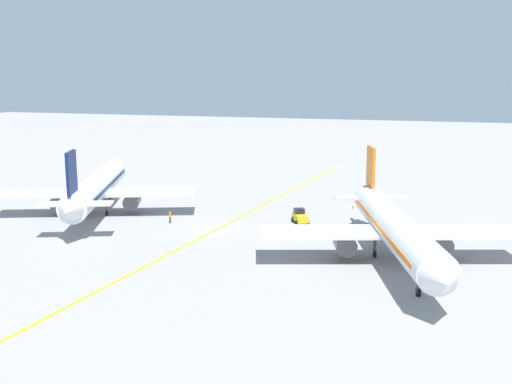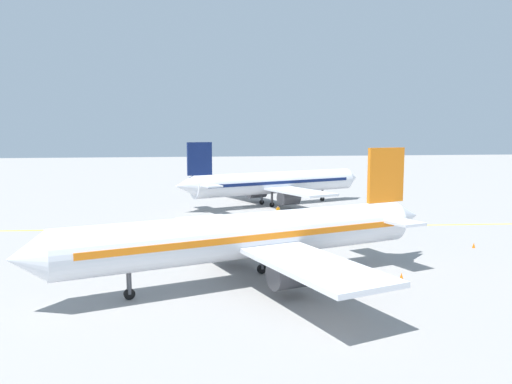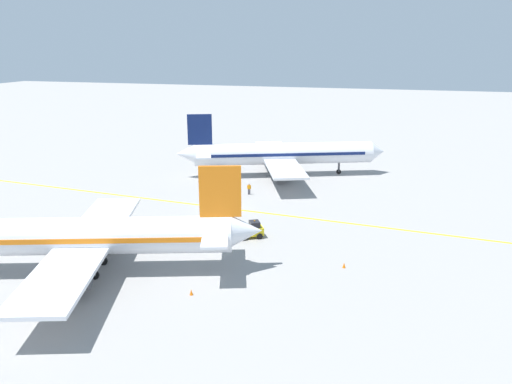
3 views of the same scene
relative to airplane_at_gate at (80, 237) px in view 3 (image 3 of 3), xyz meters
name	(u,v)px [view 3 (image 3 of 3)]	position (x,y,z in m)	size (l,w,h in m)	color
ground_plane	(224,208)	(22.65, -6.60, -3.71)	(400.00, 400.00, 0.00)	gray
apron_yellow_centreline	(224,208)	(22.65, -6.60, -3.71)	(0.40, 120.00, 0.01)	yellow
airplane_at_gate	(80,237)	(0.00, 0.00, 0.00)	(28.23, 34.66, 10.60)	silver
airplane_adjacent_stand	(281,154)	(42.09, -10.05, 0.00)	(27.95, 34.12, 10.60)	silver
baggage_tug_white	(251,230)	(13.27, -13.20, -2.81)	(2.84, 3.35, 2.11)	gold
ground_crew_worker	(249,189)	(29.73, -8.07, -2.80)	(0.30, 0.57, 1.68)	#23232D
traffic_cone_near_nose	(344,265)	(8.00, -24.50, -3.43)	(0.32, 0.32, 0.55)	orange
traffic_cone_mid_apron	(191,292)	(-1.43, -12.03, -3.43)	(0.32, 0.32, 0.55)	orange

